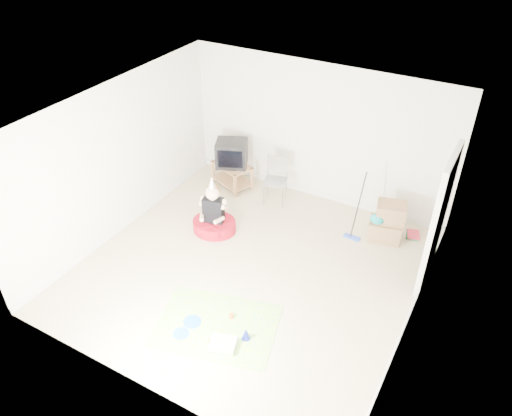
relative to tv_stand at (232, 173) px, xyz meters
The scene contains 16 objects.
ground 2.52m from the tv_stand, 52.54° to the right, with size 5.00×5.00×0.00m, color beige.
doorway_recess 4.15m from the tv_stand, 11.17° to the right, with size 0.02×0.90×2.05m, color black.
tv_stand is the anchor object (origin of this frame).
crt_tv 0.45m from the tv_stand, 90.00° to the left, with size 0.58×0.48×0.50m, color black.
folding_chair 1.00m from the tv_stand, ahead, with size 0.49×0.48×0.90m.
cardboard_boxes 3.16m from the tv_stand, ahead, with size 0.63×0.54×0.69m.
floor_mop 2.71m from the tv_stand, ahead, with size 0.29×0.38×1.14m.
book_pile 3.59m from the tv_stand, ahead, with size 0.27×0.31×0.06m.
seated_woman 1.50m from the tv_stand, 70.72° to the right, with size 0.91×0.91×1.09m.
party_mat 3.68m from the tv_stand, 62.07° to the right, with size 1.66×1.20×0.01m, color #F03291.
birthday_cake 4.04m from the tv_stand, 60.36° to the right, with size 0.40×0.36×0.15m.
blue_plate_near 3.64m from the tv_stand, 67.54° to the right, with size 0.25×0.25×0.01m, color blue.
blue_plate_far 3.87m from the tv_stand, 69.09° to the right, with size 0.22×0.22×0.01m, color blue.
orange_cup_near 3.53m from the tv_stand, 58.89° to the right, with size 0.06×0.06×0.07m, color #CA5816.
orange_cup_far 4.02m from the tv_stand, 62.70° to the right, with size 0.07×0.07×0.08m, color #CA5816.
blue_party_hat 3.91m from the tv_stand, 55.91° to the right, with size 0.12×0.12×0.18m, color #181FAB.
Camera 1 is at (3.00, -5.14, 5.30)m, focal length 35.00 mm.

